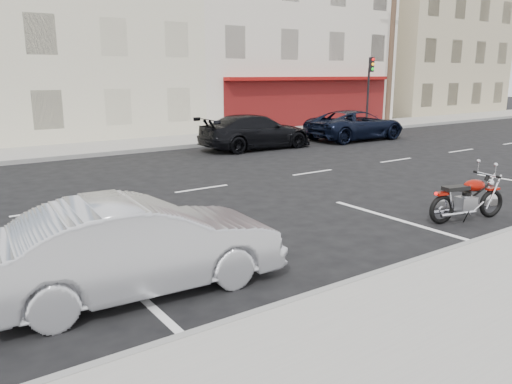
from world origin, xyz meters
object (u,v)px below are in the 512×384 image
Objects in this scene: traffic_light at (369,83)px; fire_hydrant at (347,120)px; motorcycle at (493,197)px; suv_far at (356,125)px; sedan_silver at (137,246)px; utility_pole at (392,44)px; car_far at (256,132)px.

traffic_light is 5.28× the size of fire_hydrant.
fire_hydrant is 0.37× the size of motorcycle.
fire_hydrant is at bearing -39.00° from suv_far.
traffic_light is at bearing -50.92° from sedan_silver.
car_far is (-12.04, -3.35, -4.03)m from utility_pole.
suv_far reaches higher than motorcycle.
traffic_light is at bearing 64.30° from motorcycle.
suv_far is (-6.47, -3.64, -4.05)m from utility_pole.
sedan_silver is 0.83× the size of suv_far.
fire_hydrant is 0.17× the size of sedan_silver.
motorcycle is 0.39× the size of car_far.
traffic_light is 5.90m from suv_far.
sedan_silver is at bearing -145.01° from traffic_light.
car_far is (-8.54, -3.25, 0.18)m from fire_hydrant.
utility_pole is at bearing -53.00° from sedan_silver.
sedan_silver is at bearing -147.09° from utility_pole.
traffic_light reaches higher than suv_far.
motorcycle is 0.39× the size of suv_far.
traffic_light is 0.76× the size of suv_far.
utility_pole reaches higher than sedan_silver.
motorcycle reaches higher than fire_hydrant.
motorcycle is (-11.67, -14.38, -2.11)m from traffic_light.
utility_pole is at bearing -59.64° from suv_far.
car_far is (1.63, 11.30, 0.26)m from motorcycle.
motorcycle is 11.42m from car_far.
sedan_silver is 0.85× the size of car_far.
sedan_silver is (-7.76, 0.79, 0.24)m from motorcycle.
sedan_silver is at bearing -172.43° from motorcycle.
car_far reaches higher than sedan_silver.
motorcycle is at bearing 147.81° from suv_far.
traffic_light reaches higher than car_far.
sedan_silver is 18.12m from suv_far.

